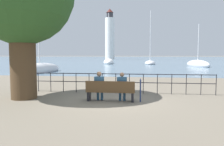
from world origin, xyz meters
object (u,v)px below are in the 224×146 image
park_bench (110,91)px  seated_person_right (122,86)px  sailboat_2 (109,62)px  sailboat_3 (198,65)px  seated_person_left (99,85)px  closed_umbrella (140,89)px  sailboat_1 (150,63)px  sailboat_0 (40,69)px  harbor_lighthouse (110,36)px

park_bench → seated_person_right: seated_person_right is taller
sailboat_2 → sailboat_3: sailboat_2 is taller
sailboat_2 → seated_person_right: bearing=-88.6°
seated_person_left → sailboat_2: size_ratio=0.11×
park_bench → sailboat_3: bearing=69.8°
seated_person_left → sailboat_3: (11.75, 30.41, -0.35)m
park_bench → closed_umbrella: 1.30m
sailboat_2 → seated_person_left: bearing=-90.0°
seated_person_right → sailboat_1: 39.11m
park_bench → sailboat_2: 40.96m
sailboat_0 → park_bench: bearing=-46.0°
seated_person_right → closed_umbrella: (0.79, -0.03, -0.12)m
sailboat_1 → sailboat_3: size_ratio=1.52×
seated_person_left → sailboat_0: bearing=124.1°
seated_person_left → closed_umbrella: bearing=-0.8°
sailboat_3 → seated_person_left: bearing=-129.0°
seated_person_right → harbor_lighthouse: size_ratio=0.05×
seated_person_right → sailboat_2: sailboat_2 is taller
closed_umbrella → sailboat_0: bearing=128.7°
closed_umbrella → sailboat_3: sailboat_3 is taller
closed_umbrella → sailboat_1: (2.07, 39.03, -0.25)m
park_bench → closed_umbrella: (1.29, 0.05, 0.13)m
sailboat_0 → sailboat_2: bearing=89.7°
sailboat_0 → sailboat_1: bearing=70.1°
park_bench → harbor_lighthouse: size_ratio=0.09×
park_bench → sailboat_1: sailboat_1 is taller
sailboat_1 → sailboat_3: (7.88, -8.59, 0.04)m
park_bench → seated_person_right: 0.56m
sailboat_1 → sailboat_0: bearing=-114.4°
sailboat_2 → sailboat_3: size_ratio=1.53×
sailboat_1 → harbor_lighthouse: harbor_lighthouse is taller
seated_person_right → park_bench: bearing=-171.1°
park_bench → closed_umbrella: bearing=2.3°
seated_person_right → sailboat_0: 17.79m
sailboat_3 → closed_umbrella: bearing=-126.0°
sailboat_2 → harbor_lighthouse: (-7.56, 55.57, 10.84)m
park_bench → seated_person_right: bearing=8.9°
sailboat_1 → sailboat_3: sailboat_1 is taller
seated_person_left → harbor_lighthouse: harbor_lighthouse is taller
closed_umbrella → sailboat_2: bearing=100.2°
sailboat_1 → harbor_lighthouse: 60.46m
sailboat_2 → park_bench: bearing=-89.3°
closed_umbrella → seated_person_left: bearing=179.2°
seated_person_left → sailboat_3: bearing=68.9°
seated_person_left → sailboat_0: size_ratio=0.10×
seated_person_right → closed_umbrella: size_ratio=1.23×
closed_umbrella → park_bench: bearing=-177.7°
seated_person_right → sailboat_3: sailboat_3 is taller
sailboat_0 → sailboat_2: 26.52m
seated_person_right → harbor_lighthouse: harbor_lighthouse is taller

